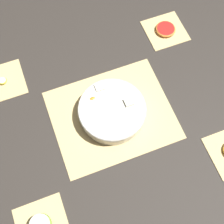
# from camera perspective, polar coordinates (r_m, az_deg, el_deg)

# --- Properties ---
(ground_plane) EXTENTS (6.00, 6.00, 0.00)m
(ground_plane) POSITION_cam_1_polar(r_m,az_deg,el_deg) (1.17, 0.00, -0.57)
(ground_plane) COLOR #2D2823
(bamboo_mat_center) EXTENTS (0.44, 0.36, 0.01)m
(bamboo_mat_center) POSITION_cam_1_polar(r_m,az_deg,el_deg) (1.17, 0.00, -0.51)
(bamboo_mat_center) COLOR #D6B775
(bamboo_mat_center) RESTS_ON ground_plane
(coaster_mat_near_left) EXTENTS (0.16, 0.16, 0.01)m
(coaster_mat_near_left) POSITION_cam_1_polar(r_m,az_deg,el_deg) (1.39, 9.71, 14.48)
(coaster_mat_near_left) COLOR #D6B775
(coaster_mat_near_left) RESTS_ON ground_plane
(coaster_mat_near_right) EXTENTS (0.16, 0.16, 0.01)m
(coaster_mat_near_right) POSITION_cam_1_polar(r_m,az_deg,el_deg) (1.30, -19.30, 5.27)
(coaster_mat_near_right) COLOR #D6B775
(coaster_mat_near_right) RESTS_ON ground_plane
(fruit_salad_bowl) EXTENTS (0.25, 0.25, 0.07)m
(fruit_salad_bowl) POSITION_cam_1_polar(r_m,az_deg,el_deg) (1.13, -0.04, 0.23)
(fruit_salad_bowl) COLOR silver
(fruit_salad_bowl) RESTS_ON bamboo_mat_center
(banana_coin_single) EXTENTS (0.03, 0.03, 0.01)m
(banana_coin_single) POSITION_cam_1_polar(r_m,az_deg,el_deg) (1.30, -19.40, 5.43)
(banana_coin_single) COLOR #F4EABC
(banana_coin_single) RESTS_ON coaster_mat_near_right
(grapefruit_slice) EXTENTS (0.08, 0.08, 0.01)m
(grapefruit_slice) POSITION_cam_1_polar(r_m,az_deg,el_deg) (1.38, 9.77, 14.71)
(grapefruit_slice) COLOR #B2231E
(grapefruit_slice) RESTS_ON coaster_mat_near_left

